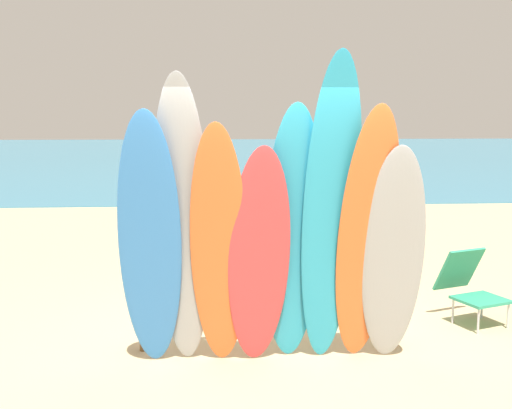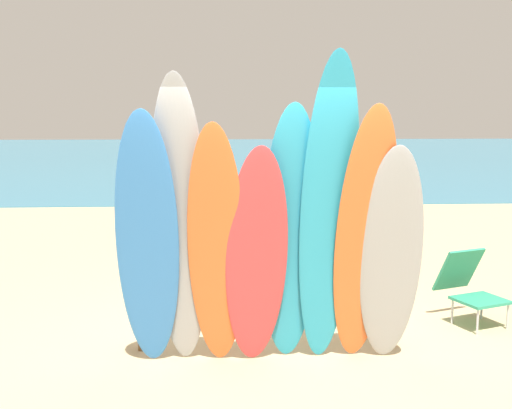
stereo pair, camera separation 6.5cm
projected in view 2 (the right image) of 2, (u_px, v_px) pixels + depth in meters
ground at (235, 185)px, 19.96m from camera, size 60.00×60.00×0.00m
ocean_water at (229, 154)px, 35.28m from camera, size 60.00×40.00×0.02m
surfboard_rack at (269, 298)px, 6.06m from camera, size 2.60×0.07×0.64m
surfboard_blue_0 at (148, 244)px, 5.37m from camera, size 0.55×0.68×2.34m
surfboard_grey_1 at (180, 226)px, 5.41m from camera, size 0.53×0.68×2.64m
surfboard_orange_2 at (216, 249)px, 5.41m from camera, size 0.55×0.68×2.23m
surfboard_red_3 at (257, 259)px, 5.47m from camera, size 0.61×0.62×2.04m
surfboard_teal_4 at (290, 237)px, 5.54m from camera, size 0.54×0.55×2.39m
surfboard_teal_5 at (328, 215)px, 5.45m from camera, size 0.56×0.67×2.82m
surfboard_orange_6 at (365, 238)px, 5.51m from camera, size 0.59×0.68×2.38m
surfboard_grey_7 at (391, 257)px, 5.55m from camera, size 0.60×0.60×2.04m
beachgoer_photographing at (213, 185)px, 12.03m from camera, size 0.41×0.59×1.59m
beachgoer_near_rack at (155, 181)px, 12.53m from camera, size 0.62×0.26×1.64m
beachgoer_by_water at (227, 179)px, 13.57m from camera, size 0.39×0.56×1.49m
beach_chair_red at (469, 284)px, 6.85m from camera, size 0.72×0.85×0.80m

